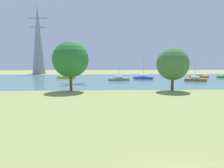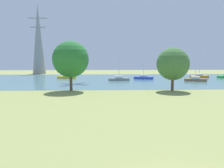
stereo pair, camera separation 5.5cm
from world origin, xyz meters
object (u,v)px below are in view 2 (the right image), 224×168
at_px(sailboat_blue, 144,77).
at_px(tree_west_far, 71,59).
at_px(sailboat_brown, 195,79).
at_px(electricity_pylon, 38,39).
at_px(sailboat_orange, 199,76).
at_px(sailboat_yellow, 67,77).
at_px(tree_mid_shore, 173,64).
at_px(sailboat_gray, 119,79).

xyz_separation_m(sailboat_blue, tree_west_far, (-15.41, -21.64, 4.49)).
relative_size(sailboat_brown, electricity_pylon, 0.27).
height_order(sailboat_blue, tree_west_far, sailboat_blue).
bearing_deg(sailboat_orange, sailboat_yellow, -179.37).
bearing_deg(sailboat_yellow, tree_mid_shore, -51.67).
bearing_deg(tree_mid_shore, electricity_pylon, 125.24).
distance_m(sailboat_yellow, sailboat_blue, 19.82).
bearing_deg(electricity_pylon, tree_mid_shore, -54.76).
relative_size(sailboat_orange, tree_mid_shore, 1.14).
xyz_separation_m(sailboat_yellow, sailboat_blue, (19.58, -3.09, 0.03)).
distance_m(sailboat_yellow, tree_mid_shore, 32.62).
relative_size(sailboat_yellow, electricity_pylon, 0.23).
bearing_deg(sailboat_orange, tree_mid_shore, -120.49).
bearing_deg(sailboat_blue, tree_west_far, -125.45).
bearing_deg(sailboat_yellow, sailboat_brown, -17.43).
relative_size(sailboat_brown, sailboat_orange, 0.81).
relative_size(sailboat_blue, tree_west_far, 1.03).
bearing_deg(tree_west_far, electricity_pylon, 109.97).
height_order(sailboat_blue, electricity_pylon, electricity_pylon).
bearing_deg(sailboat_blue, sailboat_gray, -149.10).
height_order(sailboat_gray, sailboat_blue, sailboat_blue).
distance_m(sailboat_brown, sailboat_orange, 11.10).
relative_size(sailboat_blue, tree_mid_shore, 1.18).
height_order(sailboat_blue, tree_mid_shore, sailboat_blue).
bearing_deg(tree_mid_shore, sailboat_blue, 91.33).
distance_m(sailboat_yellow, tree_west_far, 25.49).
height_order(sailboat_brown, sailboat_gray, sailboat_brown).
xyz_separation_m(sailboat_brown, tree_west_far, (-26.06, -15.24, 4.51)).
height_order(sailboat_yellow, sailboat_orange, sailboat_orange).
distance_m(sailboat_blue, tree_mid_shore, 22.64).
relative_size(tree_west_far, tree_mid_shore, 1.15).
bearing_deg(sailboat_gray, electricity_pylon, 132.78).
bearing_deg(sailboat_gray, tree_mid_shore, -69.06).
xyz_separation_m(sailboat_gray, sailboat_orange, (22.24, 7.39, 0.02)).
distance_m(sailboat_yellow, sailboat_orange, 35.29).
bearing_deg(electricity_pylon, sailboat_brown, -35.06).
relative_size(sailboat_gray, sailboat_blue, 0.75).
relative_size(sailboat_orange, sailboat_blue, 0.96).
relative_size(sailboat_yellow, sailboat_brown, 0.88).
bearing_deg(electricity_pylon, sailboat_orange, -22.73).
bearing_deg(sailboat_brown, sailboat_orange, 62.89).
xyz_separation_m(sailboat_brown, sailboat_gray, (-17.18, 2.49, -0.00)).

